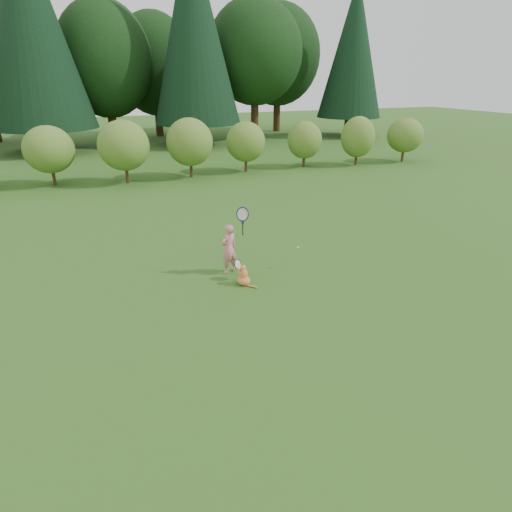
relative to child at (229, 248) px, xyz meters
name	(u,v)px	position (x,y,z in m)	size (l,w,h in m)	color
ground	(261,299)	(0.20, -1.61, -0.67)	(100.00, 100.00, 0.00)	#275919
shrub_row	(159,149)	(0.20, 11.39, 0.73)	(28.00, 3.00, 2.80)	#567022
woodland_backdrop	(123,25)	(0.20, 21.39, 6.83)	(48.00, 10.00, 15.00)	black
child	(229,248)	(0.00, 0.00, 0.00)	(0.76, 0.51, 1.92)	#D78083
cat	(243,274)	(0.09, -0.76, -0.41)	(0.46, 0.77, 0.68)	#C44B25
tennis_ball	(298,248)	(1.70, -0.41, -0.10)	(0.08, 0.08, 0.08)	#A6CF18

